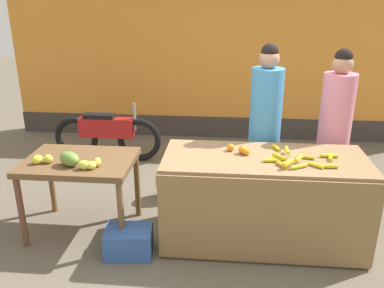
% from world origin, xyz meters
% --- Properties ---
extents(ground_plane, '(24.00, 24.00, 0.00)m').
position_xyz_m(ground_plane, '(0.00, 0.00, 0.00)').
color(ground_plane, '#665B4C').
extents(market_wall_back, '(7.05, 0.23, 2.85)m').
position_xyz_m(market_wall_back, '(0.00, 3.17, 1.40)').
color(market_wall_back, orange).
rests_on(market_wall_back, ground).
extents(fruit_stall_counter, '(1.92, 0.84, 0.89)m').
position_xyz_m(fruit_stall_counter, '(0.49, -0.01, 0.45)').
color(fruit_stall_counter, olive).
rests_on(fruit_stall_counter, ground).
extents(side_table_wooden, '(1.07, 0.78, 0.80)m').
position_xyz_m(side_table_wooden, '(-1.32, 0.00, 0.70)').
color(side_table_wooden, brown).
rests_on(side_table_wooden, ground).
extents(banana_bunch_pile, '(0.70, 0.58, 0.07)m').
position_xyz_m(banana_bunch_pile, '(0.77, -0.09, 0.92)').
color(banana_bunch_pile, gold).
rests_on(banana_bunch_pile, fruit_stall_counter).
extents(orange_pile, '(0.22, 0.17, 0.08)m').
position_xyz_m(orange_pile, '(0.25, 0.07, 0.93)').
color(orange_pile, orange).
rests_on(orange_pile, fruit_stall_counter).
extents(mango_papaya_pile, '(0.69, 0.23, 0.14)m').
position_xyz_m(mango_papaya_pile, '(-1.35, -0.17, 0.86)').
color(mango_papaya_pile, '#D5CC41').
rests_on(mango_papaya_pile, side_table_wooden).
extents(vendor_woman_blue_shirt, '(0.34, 0.34, 1.86)m').
position_xyz_m(vendor_woman_blue_shirt, '(0.53, 0.66, 0.94)').
color(vendor_woman_blue_shirt, '#33333D').
rests_on(vendor_woman_blue_shirt, ground).
extents(vendor_woman_pink_shirt, '(0.34, 0.34, 1.82)m').
position_xyz_m(vendor_woman_pink_shirt, '(1.27, 0.68, 0.92)').
color(vendor_woman_pink_shirt, '#33333D').
rests_on(vendor_woman_pink_shirt, ground).
extents(parked_motorcycle, '(1.60, 0.18, 0.88)m').
position_xyz_m(parked_motorcycle, '(-1.64, 1.90, 0.40)').
color(parked_motorcycle, black).
rests_on(parked_motorcycle, ground).
extents(produce_crate, '(0.47, 0.37, 0.26)m').
position_xyz_m(produce_crate, '(-0.77, -0.37, 0.13)').
color(produce_crate, '#3359A5').
rests_on(produce_crate, ground).
extents(produce_sack, '(0.42, 0.37, 0.46)m').
position_xyz_m(produce_sack, '(-0.54, 0.78, 0.23)').
color(produce_sack, tan).
rests_on(produce_sack, ground).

